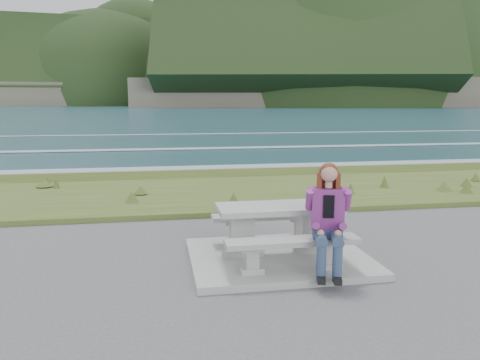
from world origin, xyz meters
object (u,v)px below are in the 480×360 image
(picnic_table, at_px, (279,216))
(bench_landward, at_px, (292,246))
(bench_seaward, at_px, (268,220))
(seated_woman, at_px, (328,234))

(picnic_table, height_order, bench_landward, picnic_table)
(bench_seaward, distance_m, seated_woman, 1.61)
(bench_seaward, xyz_separation_m, seated_woman, (0.44, -1.53, 0.18))
(bench_seaward, height_order, seated_woman, seated_woman)
(picnic_table, bearing_deg, bench_landward, -90.00)
(picnic_table, distance_m, bench_landward, 0.74)
(picnic_table, xyz_separation_m, bench_seaward, (0.00, 0.70, -0.23))
(seated_woman, bearing_deg, bench_seaward, 121.53)
(seated_woman, bearing_deg, picnic_table, 133.35)
(bench_seaward, bearing_deg, picnic_table, -90.00)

